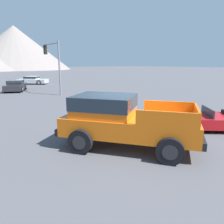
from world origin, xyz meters
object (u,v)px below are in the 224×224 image
Objects in this scene: parked_car_silver at (32,80)px; parked_car_dark at (16,86)px; red_convertible_car at (218,120)px; orange_pickup_truck at (121,118)px; traffic_light_main at (53,57)px.

parked_car_silver is 8.10m from parked_car_dark.
red_convertible_car is at bearing 41.73° from parked_car_silver.
orange_pickup_truck is at bearing 118.51° from red_convertible_car.
traffic_light_main reaches higher than parked_car_silver.
traffic_light_main is (-1.97, -11.60, 2.99)m from parked_car_silver.
red_convertible_car is at bearing -48.54° from orange_pickup_truck.
traffic_light_main reaches higher than red_convertible_car.
orange_pickup_truck reaches higher than parked_car_silver.
parked_car_dark is at bearing 12.19° from parked_car_silver.
parked_car_silver reaches higher than red_convertible_car.
orange_pickup_truck is 1.14× the size of parked_car_dark.
traffic_light_main is at bearing 35.11° from parked_car_silver.
parked_car_dark is (2.07, 19.85, -0.47)m from orange_pickup_truck.
traffic_light_main reaches higher than orange_pickup_truck.
parked_car_silver is (1.47, 27.95, 0.18)m from red_convertible_car.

